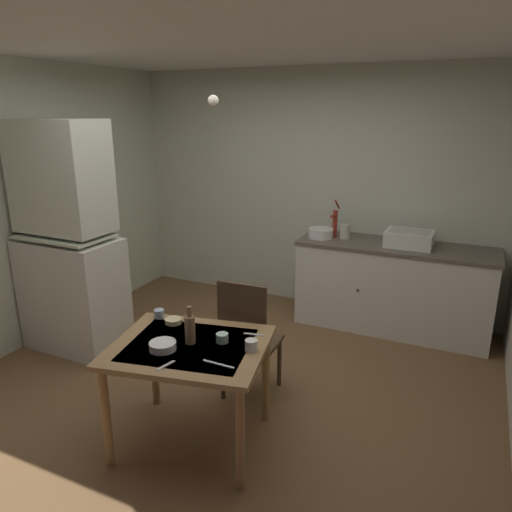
% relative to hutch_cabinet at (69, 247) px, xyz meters
% --- Properties ---
extents(ground_plane, '(5.15, 5.15, 0.00)m').
position_rel_hutch_cabinet_xyz_m(ground_plane, '(1.61, -0.11, -0.98)').
color(ground_plane, brown).
extents(wall_back, '(4.25, 0.10, 2.60)m').
position_rel_hutch_cabinet_xyz_m(wall_back, '(1.61, 2.02, 0.32)').
color(wall_back, beige).
rests_on(wall_back, ground).
extents(wall_left, '(0.10, 4.25, 2.60)m').
position_rel_hutch_cabinet_xyz_m(wall_left, '(-0.51, -0.11, 0.32)').
color(wall_left, beige).
rests_on(wall_left, ground).
extents(ceiling_slab, '(4.25, 4.25, 0.10)m').
position_rel_hutch_cabinet_xyz_m(ceiling_slab, '(1.61, -0.11, 1.67)').
color(ceiling_slab, silver).
extents(hutch_cabinet, '(0.89, 0.54, 2.09)m').
position_rel_hutch_cabinet_xyz_m(hutch_cabinet, '(0.00, 0.00, 0.00)').
color(hutch_cabinet, silver).
rests_on(hutch_cabinet, ground).
extents(counter_cabinet, '(1.90, 0.64, 0.89)m').
position_rel_hutch_cabinet_xyz_m(counter_cabinet, '(2.62, 1.65, -0.53)').
color(counter_cabinet, silver).
rests_on(counter_cabinet, ground).
extents(sink_basin, '(0.44, 0.34, 0.15)m').
position_rel_hutch_cabinet_xyz_m(sink_basin, '(2.73, 1.65, -0.01)').
color(sink_basin, white).
rests_on(sink_basin, counter_cabinet).
extents(hand_pump, '(0.05, 0.27, 0.39)m').
position_rel_hutch_cabinet_xyz_m(hand_pump, '(1.98, 1.69, 0.08)').
color(hand_pump, maroon).
rests_on(hand_pump, counter_cabinet).
extents(mixing_bowl_counter, '(0.25, 0.25, 0.10)m').
position_rel_hutch_cabinet_xyz_m(mixing_bowl_counter, '(1.86, 1.60, -0.04)').
color(mixing_bowl_counter, white).
rests_on(mixing_bowl_counter, counter_cabinet).
extents(stoneware_crock, '(0.11, 0.11, 0.15)m').
position_rel_hutch_cabinet_xyz_m(stoneware_crock, '(2.09, 1.68, -0.02)').
color(stoneware_crock, beige).
rests_on(stoneware_crock, counter_cabinet).
extents(dining_table, '(1.12, 0.98, 0.72)m').
position_rel_hutch_cabinet_xyz_m(dining_table, '(1.73, -0.72, -0.35)').
color(dining_table, '#9D764A').
rests_on(dining_table, ground).
extents(chair_far_side, '(0.42, 0.42, 0.98)m').
position_rel_hutch_cabinet_xyz_m(chair_far_side, '(1.84, -0.10, -0.47)').
color(chair_far_side, '#473522').
rests_on(chair_far_side, ground).
extents(serving_bowl_wide, '(0.12, 0.12, 0.03)m').
position_rel_hutch_cabinet_xyz_m(serving_bowl_wide, '(1.45, -0.50, -0.24)').
color(serving_bowl_wide, beige).
rests_on(serving_bowl_wide, dining_table).
extents(soup_bowl_small, '(0.17, 0.17, 0.05)m').
position_rel_hutch_cabinet_xyz_m(soup_bowl_small, '(1.62, -0.85, -0.23)').
color(soup_bowl_small, white).
rests_on(soup_bowl_small, dining_table).
extents(mug_tall, '(0.07, 0.07, 0.06)m').
position_rel_hutch_cabinet_xyz_m(mug_tall, '(1.31, -0.46, -0.22)').
color(mug_tall, '#9EB2C6').
rests_on(mug_tall, dining_table).
extents(teacup_cream, '(0.08, 0.08, 0.06)m').
position_rel_hutch_cabinet_xyz_m(teacup_cream, '(1.90, -0.60, -0.22)').
color(teacup_cream, '#ADD1C1').
rests_on(teacup_cream, dining_table).
extents(teacup_mint, '(0.08, 0.08, 0.07)m').
position_rel_hutch_cabinet_xyz_m(teacup_mint, '(2.12, -0.63, -0.22)').
color(teacup_mint, white).
rests_on(teacup_mint, dining_table).
extents(glass_bottle, '(0.07, 0.07, 0.25)m').
position_rel_hutch_cabinet_xyz_m(glass_bottle, '(1.72, -0.70, -0.15)').
color(glass_bottle, olive).
rests_on(glass_bottle, dining_table).
extents(table_knife, '(0.21, 0.02, 0.00)m').
position_rel_hutch_cabinet_xyz_m(table_knife, '(2.02, -0.86, -0.25)').
color(table_knife, silver).
rests_on(table_knife, dining_table).
extents(teaspoon_near_bowl, '(0.05, 0.14, 0.00)m').
position_rel_hutch_cabinet_xyz_m(teaspoon_near_bowl, '(1.75, -1.01, -0.25)').
color(teaspoon_near_bowl, beige).
rests_on(teaspoon_near_bowl, dining_table).
extents(teaspoon_by_cup, '(0.14, 0.05, 0.00)m').
position_rel_hutch_cabinet_xyz_m(teaspoon_by_cup, '(2.04, -0.42, -0.25)').
color(teaspoon_by_cup, beige).
rests_on(teaspoon_by_cup, dining_table).
extents(pendant_bulb, '(0.08, 0.08, 0.08)m').
position_rel_hutch_cabinet_xyz_m(pendant_bulb, '(1.45, 0.15, 1.24)').
color(pendant_bulb, '#F9EFCC').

